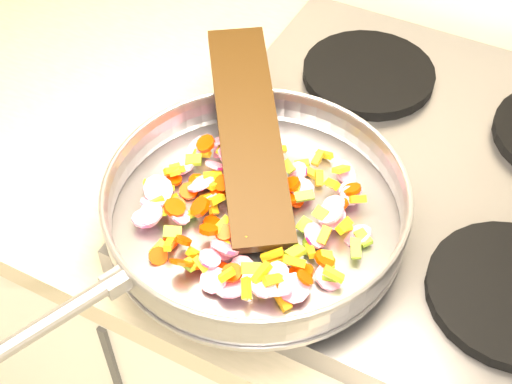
% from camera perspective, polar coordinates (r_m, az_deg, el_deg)
% --- Properties ---
extents(cooktop, '(0.60, 0.60, 0.04)m').
position_cam_1_polar(cooktop, '(0.95, 13.51, 0.72)').
color(cooktop, '#939399').
rests_on(cooktop, counter_top).
extents(grate_fl, '(0.19, 0.19, 0.02)m').
position_cam_1_polar(grate_fl, '(0.86, 2.16, -0.88)').
color(grate_fl, black).
rests_on(grate_fl, cooktop).
extents(grate_bl, '(0.19, 0.19, 0.02)m').
position_cam_1_polar(grate_bl, '(1.05, 8.99, 9.35)').
color(grate_bl, black).
rests_on(grate_bl, cooktop).
extents(saute_pan, '(0.39, 0.53, 0.06)m').
position_cam_1_polar(saute_pan, '(0.81, -0.11, -0.95)').
color(saute_pan, '#9E9EA5').
rests_on(saute_pan, grate_fl).
extents(vegetable_heap, '(0.28, 0.26, 0.05)m').
position_cam_1_polar(vegetable_heap, '(0.82, -0.62, -1.38)').
color(vegetable_heap, orange).
rests_on(vegetable_heap, saute_pan).
extents(wooden_spatula, '(0.24, 0.30, 0.08)m').
position_cam_1_polar(wooden_spatula, '(0.86, -0.59, 4.94)').
color(wooden_spatula, black).
rests_on(wooden_spatula, saute_pan).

